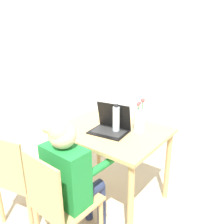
# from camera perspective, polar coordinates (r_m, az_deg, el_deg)

# --- Properties ---
(wall_back) EXTENTS (6.40, 0.05, 2.50)m
(wall_back) POSITION_cam_1_polar(r_m,az_deg,el_deg) (2.63, 9.69, 11.79)
(wall_back) COLOR silver
(wall_back) RESTS_ON ground_plane
(dining_table) EXTENTS (1.00, 0.77, 0.75)m
(dining_table) POSITION_cam_1_polar(r_m,az_deg,el_deg) (2.07, -0.40, -7.13)
(dining_table) COLOR tan
(dining_table) RESTS_ON ground_plane
(chair_occupied) EXTENTS (0.41, 0.41, 0.85)m
(chair_occupied) POSITION_cam_1_polar(r_m,az_deg,el_deg) (1.72, -13.32, -22.25)
(chair_occupied) COLOR tan
(chair_occupied) RESTS_ON ground_plane
(chair_spare) EXTENTS (0.48, 0.48, 0.85)m
(chair_spare) POSITION_cam_1_polar(r_m,az_deg,el_deg) (2.07, -22.78, -15.55)
(chair_spare) COLOR tan
(chair_spare) RESTS_ON ground_plane
(person_seated) EXTENTS (0.36, 0.43, 1.05)m
(person_seated) POSITION_cam_1_polar(r_m,az_deg,el_deg) (1.65, -10.74, -14.93)
(person_seated) COLOR #1E8438
(person_seated) RESTS_ON ground_plane
(laptop) EXTENTS (0.36, 0.29, 0.25)m
(laptop) POSITION_cam_1_polar(r_m,az_deg,el_deg) (1.97, -0.31, -3.44)
(laptop) COLOR black
(laptop) RESTS_ON dining_table
(flower_vase) EXTENTS (0.10, 0.10, 0.31)m
(flower_vase) POSITION_cam_1_polar(r_m,az_deg,el_deg) (1.96, 7.15, -1.98)
(flower_vase) COLOR silver
(flower_vase) RESTS_ON dining_table
(water_bottle) EXTENTS (0.06, 0.06, 0.26)m
(water_bottle) POSITION_cam_1_polar(r_m,az_deg,el_deg) (1.93, 1.10, -1.84)
(water_bottle) COLOR silver
(water_bottle) RESTS_ON dining_table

